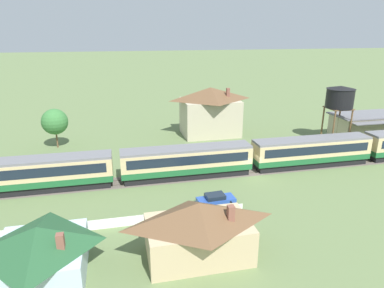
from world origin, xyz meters
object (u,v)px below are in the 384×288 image
Objects in this scene: station_building at (371,125)px; parked_car_blue at (216,199)px; station_house_brown_roof at (210,111)px; water_tower at (340,98)px; passenger_train at (189,160)px; yard_tree_0 at (55,122)px; cottage_dark_green_roof at (40,250)px; cottage_brown_roof_3 at (199,229)px.

station_building reaches higher than parked_car_blue.
water_tower is at bearing -25.95° from station_house_brown_roof.
station_building is at bearing 24.17° from parked_car_blue.
passenger_train is 37.73m from station_building.
station_building is 55.62m from yard_tree_0.
yard_tree_0 is at bearing 173.51° from station_building.
station_building is 1.96× the size of cottage_dark_green_roof.
cottage_brown_roof_3 is 1.44× the size of yard_tree_0.
water_tower reaches higher than cottage_dark_green_roof.
parked_car_blue is at bearing -50.74° from yard_tree_0.
parked_car_blue is (4.11, 8.62, -2.07)m from cottage_brown_roof_3.
yard_tree_0 is (-20.25, 24.78, 3.85)m from parked_car_blue.
yard_tree_0 reaches higher than cottage_brown_roof_3.
parked_car_blue is at bearing -80.82° from passenger_train.
cottage_dark_green_roof is at bearing -133.33° from passenger_train.
station_house_brown_roof is 27.00m from yard_tree_0.
passenger_train is 11.86× the size of cottage_dark_green_roof.
cottage_dark_green_roof is 1.16× the size of yard_tree_0.
passenger_train is 20.69× the size of parked_car_blue.
station_house_brown_roof is at bearing 66.54° from passenger_train.
parked_car_blue is (-6.68, -26.65, -3.98)m from station_house_brown_roof.
water_tower is (-8.41, -1.52, 5.69)m from station_building.
passenger_train is 9.57× the size of cottage_brown_roof_3.
cottage_brown_roof_3 is (-2.78, -16.83, 0.36)m from passenger_train.
cottage_brown_roof_3 is (-10.78, -35.27, -1.90)m from station_house_brown_roof.
water_tower reaches higher than station_house_brown_roof.
cottage_brown_roof_3 is at bearing -99.38° from passenger_train.
station_house_brown_roof is (-28.29, 8.15, 2.35)m from station_building.
yard_tree_0 is (-55.22, 6.28, 2.22)m from station_building.
parked_car_blue is (16.84, 8.24, -1.69)m from cottage_dark_green_roof.
parked_car_blue is at bearing 26.08° from cottage_dark_green_roof.
yard_tree_0 is at bearing -176.02° from station_house_brown_roof.
cottage_brown_roof_3 reaches higher than station_building.
station_building is at bearing 27.30° from cottage_dark_green_roof.
water_tower is at bearing 28.87° from parked_car_blue.
water_tower is at bearing 39.84° from cottage_brown_roof_3.
passenger_train reaches higher than parked_car_blue.
water_tower is at bearing -9.46° from yard_tree_0.
passenger_train is 22.62m from cottage_dark_green_roof.
station_building is 3.43× the size of parked_car_blue.
station_building is at bearing 10.26° from water_tower.
cottage_dark_green_roof reaches higher than passenger_train.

